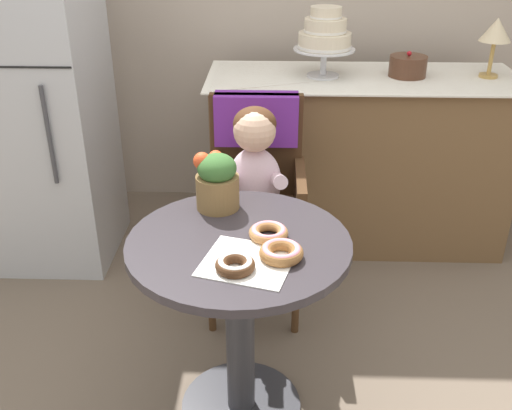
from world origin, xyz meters
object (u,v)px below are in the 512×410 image
(seated_child, at_px, (254,178))
(round_layer_cake, at_px, (408,66))
(cafe_table, at_px, (240,295))
(donut_front, at_px, (281,252))
(donut_side, at_px, (268,232))
(refrigerator, at_px, (32,95))
(wicker_chair, at_px, (256,171))
(flower_vase, at_px, (217,180))
(tiered_cake_stand, at_px, (325,35))
(donut_mid, at_px, (234,264))
(table_lamp, at_px, (496,32))

(seated_child, height_order, round_layer_cake, round_layer_cake)
(cafe_table, bearing_deg, donut_front, -36.93)
(donut_side, bearing_deg, refrigerator, 136.67)
(wicker_chair, xyz_separation_m, flower_vase, (-0.12, -0.49, 0.19))
(donut_front, height_order, tiered_cake_stand, tiered_cake_stand)
(refrigerator, bearing_deg, flower_vase, -42.21)
(donut_mid, distance_m, tiered_cake_stand, 1.55)
(donut_side, height_order, tiered_cake_stand, tiered_cake_stand)
(donut_front, relative_size, refrigerator, 0.08)
(donut_side, relative_size, round_layer_cake, 0.69)
(seated_child, xyz_separation_m, round_layer_cake, (0.73, 0.75, 0.27))
(cafe_table, height_order, wicker_chair, wicker_chair)
(donut_side, relative_size, flower_vase, 0.62)
(cafe_table, distance_m, donut_front, 0.29)
(wicker_chair, xyz_separation_m, donut_mid, (-0.03, -0.89, 0.10))
(donut_side, distance_m, tiered_cake_stand, 1.35)
(table_lamp, bearing_deg, flower_vase, -138.88)
(donut_side, relative_size, table_lamp, 0.44)
(donut_front, height_order, table_lamp, table_lamp)
(wicker_chair, relative_size, round_layer_cake, 5.21)
(cafe_table, xyz_separation_m, table_lamp, (1.16, 1.31, 0.61))
(cafe_table, xyz_separation_m, refrigerator, (-1.05, 1.10, 0.34))
(donut_side, distance_m, round_layer_cake, 1.47)
(refrigerator, bearing_deg, table_lamp, 5.53)
(flower_vase, bearing_deg, cafe_table, -69.02)
(seated_child, relative_size, round_layer_cake, 3.96)
(flower_vase, height_order, tiered_cake_stand, tiered_cake_stand)
(seated_child, bearing_deg, wicker_chair, 90.00)
(cafe_table, distance_m, donut_mid, 0.29)
(wicker_chair, height_order, donut_front, wicker_chair)
(refrigerator, bearing_deg, cafe_table, -46.33)
(seated_child, relative_size, flower_vase, 3.59)
(wicker_chair, distance_m, round_layer_cake, 0.99)
(seated_child, distance_m, round_layer_cake, 1.08)
(wicker_chair, bearing_deg, refrigerator, 165.40)
(wicker_chair, distance_m, donut_front, 0.83)
(seated_child, xyz_separation_m, donut_mid, (-0.03, -0.74, 0.06))
(donut_mid, relative_size, tiered_cake_stand, 0.35)
(cafe_table, distance_m, flower_vase, 0.40)
(cafe_table, relative_size, donut_mid, 6.13)
(round_layer_cake, xyz_separation_m, refrigerator, (-1.81, -0.22, -0.10))
(tiered_cake_stand, relative_size, table_lamp, 1.17)
(donut_side, bearing_deg, tiered_cake_stand, 78.95)
(wicker_chair, xyz_separation_m, donut_side, (0.06, -0.70, 0.10))
(wicker_chair, bearing_deg, table_lamp, 32.45)
(seated_child, bearing_deg, table_lamp, 33.54)
(donut_mid, distance_m, refrigerator, 1.65)
(seated_child, xyz_separation_m, donut_front, (0.10, -0.67, 0.06))
(wicker_chair, height_order, tiered_cake_stand, tiered_cake_stand)
(donut_mid, bearing_deg, tiered_cake_stand, 76.71)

